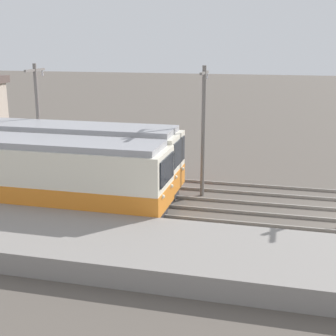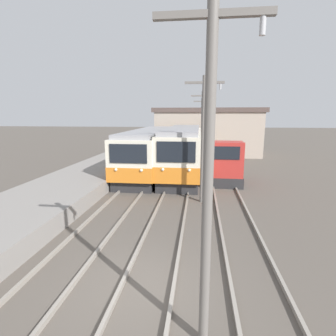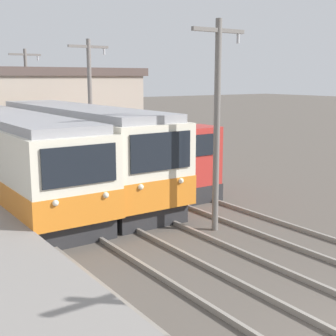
{
  "view_description": "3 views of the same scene",
  "coord_description": "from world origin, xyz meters",
  "px_view_note": "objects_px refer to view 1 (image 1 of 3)",
  "views": [
    {
      "loc": [
        -21.26,
        3.76,
        7.71
      ],
      "look_at": [
        1.28,
        9.39,
        1.48
      ],
      "focal_mm": 50.0,
      "sensor_mm": 36.0,
      "label": 1
    },
    {
      "loc": [
        1.53,
        -6.26,
        4.68
      ],
      "look_at": [
        -0.44,
        10.02,
        1.37
      ],
      "focal_mm": 28.0,
      "sensor_mm": 36.0,
      "label": 2
    },
    {
      "loc": [
        -7.86,
        -3.52,
        4.9
      ],
      "look_at": [
        1.09,
        9.48,
        1.84
      ],
      "focal_mm": 50.0,
      "sensor_mm": 36.0,
      "label": 3
    }
  ],
  "objects_px": {
    "commuter_train_center": "(59,162)",
    "catenary_mast_far": "(38,119)",
    "shunting_locomotive": "(125,161)",
    "catenary_mast_mid": "(203,126)",
    "commuter_train_left": "(26,178)"
  },
  "relations": [
    {
      "from": "commuter_train_center",
      "to": "shunting_locomotive",
      "type": "height_order",
      "value": "commuter_train_center"
    },
    {
      "from": "shunting_locomotive",
      "to": "catenary_mast_mid",
      "type": "xyz_separation_m",
      "value": [
        -1.49,
        -4.73,
        2.44
      ]
    },
    {
      "from": "catenary_mast_mid",
      "to": "shunting_locomotive",
      "type": "bearing_deg",
      "value": 72.5
    },
    {
      "from": "commuter_train_center",
      "to": "catenary_mast_far",
      "type": "height_order",
      "value": "catenary_mast_far"
    },
    {
      "from": "shunting_locomotive",
      "to": "catenary_mast_far",
      "type": "height_order",
      "value": "catenary_mast_far"
    },
    {
      "from": "commuter_train_left",
      "to": "shunting_locomotive",
      "type": "relative_size",
      "value": 2.93
    },
    {
      "from": "commuter_train_center",
      "to": "catenary_mast_mid",
      "type": "height_order",
      "value": "catenary_mast_mid"
    },
    {
      "from": "shunting_locomotive",
      "to": "catenary_mast_far",
      "type": "xyz_separation_m",
      "value": [
        -1.49,
        4.44,
        2.44
      ]
    },
    {
      "from": "commuter_train_center",
      "to": "catenary_mast_far",
      "type": "relative_size",
      "value": 1.94
    },
    {
      "from": "commuter_train_left",
      "to": "catenary_mast_mid",
      "type": "height_order",
      "value": "catenary_mast_mid"
    },
    {
      "from": "commuter_train_center",
      "to": "catenary_mast_far",
      "type": "bearing_deg",
      "value": 51.19
    },
    {
      "from": "shunting_locomotive",
      "to": "catenary_mast_mid",
      "type": "height_order",
      "value": "catenary_mast_mid"
    },
    {
      "from": "commuter_train_left",
      "to": "commuter_train_center",
      "type": "height_order",
      "value": "commuter_train_center"
    },
    {
      "from": "commuter_train_center",
      "to": "catenary_mast_mid",
      "type": "distance_m",
      "value": 7.7
    },
    {
      "from": "shunting_locomotive",
      "to": "catenary_mast_far",
      "type": "bearing_deg",
      "value": 108.56
    }
  ]
}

